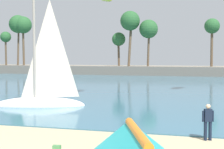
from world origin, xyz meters
TOP-DOWN VIEW (x-y plane):
  - sea at (0.00, 53.45)m, footprint 220.00×92.12m
  - palm_headland at (-1.42, 59.46)m, footprint 98.34×6.00m
  - folded_kite at (4.80, 2.23)m, footprint 4.20×5.07m
  - person_at_waterline at (7.10, 6.90)m, footprint 0.52×0.31m
  - sailboat_near_shore at (-5.15, 14.53)m, footprint 7.20×3.99m

SIDE VIEW (x-z plane):
  - sea at x=0.00m, z-range 0.00..0.06m
  - folded_kite at x=4.80m, z-range 0.24..1.54m
  - person_at_waterline at x=7.10m, z-range 0.06..1.73m
  - sailboat_near_shore at x=-5.15m, z-range -4.04..5.96m
  - palm_headland at x=-1.42m, z-range -3.02..10.32m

